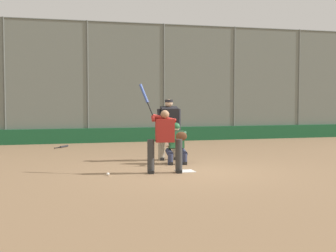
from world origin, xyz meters
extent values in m
plane|color=#846647|center=(0.00, 0.00, 0.00)|extent=(160.00, 160.00, 0.00)
cube|color=white|center=(0.00, 0.00, 0.01)|extent=(0.43, 0.43, 0.01)
cylinder|color=#515651|center=(-7.85, -8.08, 2.43)|extent=(0.08, 0.08, 4.85)
cylinder|color=#515651|center=(-4.71, -8.08, 2.43)|extent=(0.08, 0.08, 4.85)
cylinder|color=#515651|center=(-1.57, -8.08, 2.43)|extent=(0.08, 0.08, 4.85)
cylinder|color=#515651|center=(1.57, -8.08, 2.43)|extent=(0.08, 0.08, 4.85)
cylinder|color=#515651|center=(4.71, -8.08, 2.43)|extent=(0.08, 0.08, 4.85)
cube|color=slate|center=(0.00, -8.08, 2.43)|extent=(21.99, 0.01, 4.85)
cylinder|color=#515651|center=(0.00, -8.08, 4.82)|extent=(21.99, 0.06, 0.06)
cube|color=#19512D|center=(0.00, -7.98, 0.29)|extent=(21.55, 0.18, 0.58)
cube|color=slate|center=(2.70, -10.65, 0.06)|extent=(15.39, 3.05, 0.12)
cube|color=slate|center=(2.70, -9.55, 0.22)|extent=(15.39, 0.55, 0.44)
cube|color=#B7BABC|center=(2.70, -9.55, 0.48)|extent=(15.39, 0.24, 0.08)
cube|color=slate|center=(2.70, -10.10, 0.38)|extent=(15.39, 0.55, 0.76)
cube|color=#B7BABC|center=(2.70, -10.10, 0.80)|extent=(15.39, 0.24, 0.08)
cube|color=slate|center=(2.70, -10.65, 0.54)|extent=(15.39, 0.55, 1.08)
cube|color=#B7BABC|center=(2.70, -10.65, 1.12)|extent=(15.39, 0.24, 0.08)
cube|color=slate|center=(2.70, -11.20, 0.70)|extent=(15.39, 0.55, 1.40)
cube|color=#B7BABC|center=(2.70, -11.20, 1.44)|extent=(15.39, 0.24, 0.08)
cube|color=slate|center=(2.70, -11.75, 0.86)|extent=(15.39, 0.55, 1.72)
cube|color=#B7BABC|center=(2.70, -11.75, 1.76)|extent=(15.39, 0.24, 0.08)
cylinder|color=#333333|center=(0.21, 0.17, 0.40)|extent=(0.17, 0.17, 0.80)
cube|color=black|center=(0.21, 0.17, 0.04)|extent=(0.14, 0.29, 0.08)
cylinder|color=#333333|center=(0.88, 0.09, 0.40)|extent=(0.17, 0.17, 0.80)
cube|color=black|center=(0.88, 0.09, 0.04)|extent=(0.14, 0.29, 0.08)
cube|color=maroon|center=(0.54, 0.13, 1.01)|extent=(0.46, 0.30, 0.55)
sphere|color=#936B4C|center=(0.54, 0.13, 1.39)|extent=(0.20, 0.20, 0.20)
cylinder|color=maroon|center=(0.55, 0.10, 1.30)|extent=(0.57, 0.21, 0.21)
cylinder|color=maroon|center=(0.81, 0.07, 1.30)|extent=(0.11, 0.15, 0.15)
sphere|color=black|center=(0.81, 0.05, 1.36)|extent=(0.04, 0.04, 0.04)
cylinder|color=black|center=(0.86, -0.04, 1.51)|extent=(0.12, 0.21, 0.33)
cylinder|color=#334789|center=(0.96, -0.26, 1.89)|extent=(0.21, 0.33, 0.47)
cylinder|color=#2D334C|center=(-0.33, -1.14, 0.14)|extent=(0.14, 0.14, 0.29)
cylinder|color=#2D334C|center=(-0.36, -1.33, 0.31)|extent=(0.21, 0.45, 0.22)
cube|color=black|center=(-0.33, -1.14, 0.04)|extent=(0.13, 0.27, 0.08)
cylinder|color=#2D334C|center=(0.05, -1.19, 0.14)|extent=(0.14, 0.14, 0.29)
cylinder|color=#2D334C|center=(0.02, -1.37, 0.31)|extent=(0.21, 0.45, 0.22)
cube|color=black|center=(0.05, -1.19, 0.04)|extent=(0.13, 0.27, 0.08)
cube|color=#2D5138|center=(-0.17, -1.39, 0.65)|extent=(0.45, 0.38, 0.52)
cube|color=#235B33|center=(-0.15, -1.25, 0.65)|extent=(0.38, 0.17, 0.43)
sphere|color=beige|center=(-0.17, -1.39, 0.97)|extent=(0.19, 0.19, 0.19)
sphere|color=#235B33|center=(-0.17, -1.39, 1.01)|extent=(0.21, 0.21, 0.21)
cylinder|color=#2D5138|center=(-0.30, -1.15, 0.81)|extent=(0.32, 0.48, 0.15)
ellipsoid|color=#56331E|center=(-0.18, -0.93, 0.78)|extent=(0.31, 0.13, 0.24)
cylinder|color=beige|center=(0.08, -1.42, 0.67)|extent=(0.12, 0.30, 0.42)
cylinder|color=gray|center=(-0.36, -2.14, 0.45)|extent=(0.19, 0.19, 0.89)
cube|color=black|center=(-0.36, -2.14, 0.04)|extent=(0.12, 0.28, 0.08)
cylinder|color=gray|center=(0.05, -2.16, 0.45)|extent=(0.19, 0.19, 0.89)
cube|color=black|center=(0.05, -2.16, 0.04)|extent=(0.12, 0.28, 0.08)
cube|color=black|center=(-0.16, -2.09, 1.21)|extent=(0.50, 0.44, 0.68)
sphere|color=tan|center=(-0.16, -2.09, 1.64)|extent=(0.22, 0.22, 0.22)
cylinder|color=black|center=(-0.16, -2.09, 1.70)|extent=(0.23, 0.23, 0.08)
cylinder|color=black|center=(-0.43, -2.02, 1.00)|extent=(0.16, 0.25, 0.95)
cylinder|color=black|center=(0.12, -2.04, 1.00)|extent=(0.15, 0.25, 0.95)
sphere|color=black|center=(2.93, -6.01, 0.03)|extent=(0.04, 0.04, 0.04)
cylinder|color=black|center=(2.83, -6.15, 0.03)|extent=(0.23, 0.31, 0.03)
cylinder|color=#28282D|center=(2.59, -6.51, 0.03)|extent=(0.33, 0.45, 0.07)
sphere|color=white|center=(1.91, 0.17, 0.04)|extent=(0.07, 0.07, 0.07)
camera|label=1|loc=(3.34, 10.77, 1.77)|focal=50.00mm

